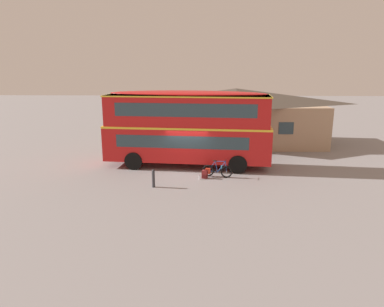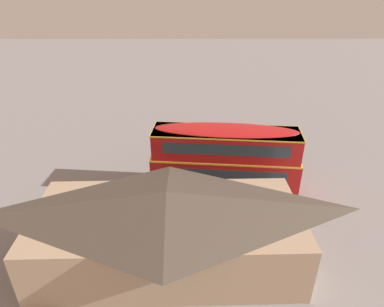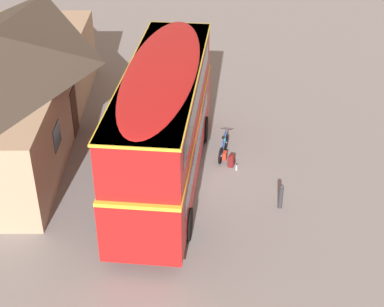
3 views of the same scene
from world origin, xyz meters
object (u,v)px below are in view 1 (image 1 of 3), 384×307
(water_bottle_clear_plastic, at_px, (199,177))
(kerb_bollard, at_px, (153,178))
(backpack_on_ground, at_px, (205,174))
(touring_bicycle, at_px, (216,171))
(double_decker_bus, at_px, (187,125))

(water_bottle_clear_plastic, distance_m, kerb_bollard, 2.83)
(backpack_on_ground, bearing_deg, touring_bicycle, 23.76)
(water_bottle_clear_plastic, relative_size, kerb_bollard, 0.26)
(touring_bicycle, height_order, backpack_on_ground, touring_bicycle)
(touring_bicycle, bearing_deg, double_decker_bus, 127.66)
(backpack_on_ground, relative_size, water_bottle_clear_plastic, 2.04)
(water_bottle_clear_plastic, bearing_deg, touring_bicycle, 26.61)
(double_decker_bus, xyz_separation_m, kerb_bollard, (-1.62, -4.16, -2.15))
(kerb_bollard, bearing_deg, backpack_on_ground, 30.69)
(touring_bicycle, distance_m, backpack_on_ground, 0.73)
(kerb_bollard, bearing_deg, double_decker_bus, 68.77)
(backpack_on_ground, xyz_separation_m, water_bottle_clear_plastic, (-0.29, -0.19, -0.15))
(double_decker_bus, bearing_deg, touring_bicycle, -52.34)
(touring_bicycle, relative_size, backpack_on_ground, 3.33)
(double_decker_bus, distance_m, touring_bicycle, 3.65)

